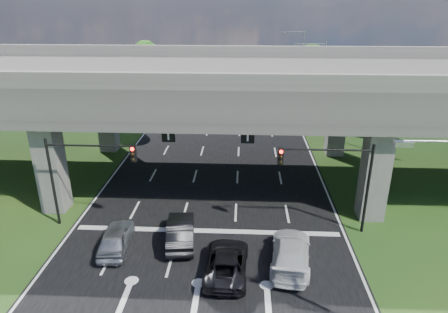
# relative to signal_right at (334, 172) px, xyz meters

# --- Properties ---
(ground) EXTENTS (160.00, 160.00, 0.00)m
(ground) POSITION_rel_signal_right_xyz_m (-7.82, -3.94, -4.19)
(ground) COLOR #193F14
(ground) RESTS_ON ground
(road) EXTENTS (18.00, 120.00, 0.03)m
(road) POSITION_rel_signal_right_xyz_m (-7.82, 6.06, -4.17)
(road) COLOR black
(road) RESTS_ON ground
(overpass) EXTENTS (80.00, 15.00, 10.00)m
(overpass) POSITION_rel_signal_right_xyz_m (-7.82, 8.06, 3.73)
(overpass) COLOR #322F2D
(overpass) RESTS_ON ground
(warehouse) EXTENTS (20.00, 10.00, 4.00)m
(warehouse) POSITION_rel_signal_right_xyz_m (-33.82, 31.06, -2.19)
(warehouse) COLOR #9E9E99
(warehouse) RESTS_ON ground
(signal_right) EXTENTS (5.76, 0.54, 6.00)m
(signal_right) POSITION_rel_signal_right_xyz_m (0.00, 0.00, 0.00)
(signal_right) COLOR black
(signal_right) RESTS_ON ground
(signal_left) EXTENTS (5.76, 0.54, 6.00)m
(signal_left) POSITION_rel_signal_right_xyz_m (-15.65, 0.00, 0.00)
(signal_left) COLOR black
(signal_left) RESTS_ON ground
(streetlight_far) EXTENTS (3.38, 0.25, 10.00)m
(streetlight_far) POSITION_rel_signal_right_xyz_m (2.27, 20.06, 1.66)
(streetlight_far) COLOR gray
(streetlight_far) RESTS_ON ground
(streetlight_beyond) EXTENTS (3.38, 0.25, 10.00)m
(streetlight_beyond) POSITION_rel_signal_right_xyz_m (2.27, 36.06, 1.66)
(streetlight_beyond) COLOR gray
(streetlight_beyond) RESTS_ON ground
(tree_left_near) EXTENTS (4.50, 4.50, 7.80)m
(tree_left_near) POSITION_rel_signal_right_xyz_m (-21.78, 22.06, 0.63)
(tree_left_near) COLOR black
(tree_left_near) RESTS_ON ground
(tree_left_mid) EXTENTS (3.91, 3.90, 6.76)m
(tree_left_mid) POSITION_rel_signal_right_xyz_m (-24.78, 30.06, -0.01)
(tree_left_mid) COLOR black
(tree_left_mid) RESTS_ON ground
(tree_left_far) EXTENTS (4.80, 4.80, 8.32)m
(tree_left_far) POSITION_rel_signal_right_xyz_m (-20.78, 38.06, 0.95)
(tree_left_far) COLOR black
(tree_left_far) RESTS_ON ground
(tree_right_near) EXTENTS (4.20, 4.20, 7.28)m
(tree_right_near) POSITION_rel_signal_right_xyz_m (5.22, 24.06, 0.31)
(tree_right_near) COLOR black
(tree_right_near) RESTS_ON ground
(tree_right_mid) EXTENTS (3.91, 3.90, 6.76)m
(tree_right_mid) POSITION_rel_signal_right_xyz_m (8.22, 32.06, -0.01)
(tree_right_mid) COLOR black
(tree_right_mid) RESTS_ON ground
(tree_right_far) EXTENTS (4.50, 4.50, 7.80)m
(tree_right_far) POSITION_rel_signal_right_xyz_m (4.22, 40.06, 0.63)
(tree_right_far) COLOR black
(tree_right_far) RESTS_ON ground
(car_silver) EXTENTS (2.09, 4.38, 1.44)m
(car_silver) POSITION_rel_signal_right_xyz_m (-13.08, -2.63, -3.44)
(car_silver) COLOR #B6B8BF
(car_silver) RESTS_ON road
(car_dark) EXTENTS (2.16, 4.76, 1.52)m
(car_dark) POSITION_rel_signal_right_xyz_m (-9.33, -1.74, -3.40)
(car_dark) COLOR black
(car_dark) RESTS_ON road
(car_white) EXTENTS (2.78, 5.47, 1.52)m
(car_white) POSITION_rel_signal_right_xyz_m (-2.82, -3.63, -3.40)
(car_white) COLOR silver
(car_white) RESTS_ON road
(car_trailing) EXTENTS (2.37, 4.90, 1.34)m
(car_trailing) POSITION_rel_signal_right_xyz_m (-6.37, -4.56, -3.48)
(car_trailing) COLOR black
(car_trailing) RESTS_ON road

